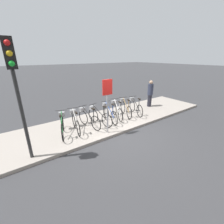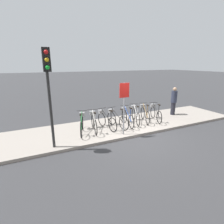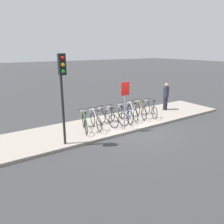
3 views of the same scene
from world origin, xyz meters
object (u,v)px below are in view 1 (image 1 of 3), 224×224
parked_bicycle_5 (117,109)px  parked_bicycle_1 (75,121)px  pedestrian (150,93)px  parked_bicycle_2 (88,118)px  sign_post (107,98)px  parked_bicycle_6 (125,107)px  parked_bicycle_7 (135,106)px  parked_bicycle_3 (98,115)px  parked_bicycle_4 (109,112)px  traffic_light (15,78)px  parked_bicycle_0 (62,124)px

parked_bicycle_5 → parked_bicycle_1: bearing=-176.1°
parked_bicycle_5 → pedestrian: 2.89m
parked_bicycle_2 → sign_post: 1.55m
parked_bicycle_1 → parked_bicycle_6: (2.94, 0.15, 0.00)m
parked_bicycle_2 → parked_bicycle_6: bearing=3.0°
parked_bicycle_1 → parked_bicycle_7: 3.54m
parked_bicycle_6 → sign_post: sign_post is taller
parked_bicycle_6 → pedestrian: pedestrian is taller
parked_bicycle_3 → parked_bicycle_5: size_ratio=1.03×
sign_post → parked_bicycle_4: bearing=53.3°
parked_bicycle_3 → sign_post: bearing=-97.7°
parked_bicycle_3 → parked_bicycle_7: size_ratio=1.02×
parked_bicycle_4 → pedestrian: 3.46m
parked_bicycle_3 → parked_bicycle_5: (1.20, 0.17, 0.00)m
traffic_light → pedestrian: bearing=11.6°
parked_bicycle_0 → parked_bicycle_6: (3.49, 0.13, 0.00)m
parked_bicycle_6 → parked_bicycle_0: bearing=-177.8°
parked_bicycle_1 → parked_bicycle_4: same height
parked_bicycle_0 → parked_bicycle_7: 4.09m
parked_bicycle_5 → parked_bicycle_7: size_ratio=1.00×
parked_bicycle_4 → parked_bicycle_6: same height
parked_bicycle_5 → parked_bicycle_3: bearing=-171.8°
parked_bicycle_7 → pedestrian: size_ratio=0.93×
parked_bicycle_3 → parked_bicycle_7: same height
parked_bicycle_6 → sign_post: (-1.92, -1.14, 1.10)m
parked_bicycle_2 → parked_bicycle_5: bearing=4.4°
parked_bicycle_6 → parked_bicycle_3: bearing=-174.8°
parked_bicycle_2 → sign_post: (0.40, -1.02, 1.10)m
parked_bicycle_7 → traffic_light: (-5.44, -1.05, 2.08)m
parked_bicycle_0 → pedestrian: (5.76, 0.40, 0.43)m
parked_bicycle_4 → parked_bicycle_1: bearing=-178.8°
parked_bicycle_0 → parked_bicycle_7: size_ratio=0.99×
parked_bicycle_0 → parked_bicycle_5: 2.91m
parked_bicycle_1 → traffic_light: traffic_light is taller
parked_bicycle_0 → parked_bicycle_7: bearing=-0.1°
parked_bicycle_1 → parked_bicycle_2: (0.62, 0.03, 0.00)m
parked_bicycle_1 → parked_bicycle_6: size_ratio=1.04×
parked_bicycle_1 → parked_bicycle_7: (3.54, 0.00, 0.00)m
parked_bicycle_0 → parked_bicycle_3: (1.71, -0.03, 0.00)m
parked_bicycle_6 → pedestrian: 2.32m
parked_bicycle_2 → parked_bicycle_3: (0.53, -0.04, 0.00)m
parked_bicycle_0 → traffic_light: (-1.35, -1.06, 2.08)m
parked_bicycle_3 → parked_bicycle_2: bearing=175.6°
parked_bicycle_4 → parked_bicycle_5: (0.57, 0.12, 0.00)m
parked_bicycle_5 → parked_bicycle_7: same height
parked_bicycle_1 → parked_bicycle_2: bearing=2.4°
parked_bicycle_3 → sign_post: size_ratio=0.70×
parked_bicycle_7 → parked_bicycle_1: bearing=-180.0°
parked_bicycle_1 → sign_post: bearing=-44.3°
parked_bicycle_7 → parked_bicycle_3: bearing=-179.6°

